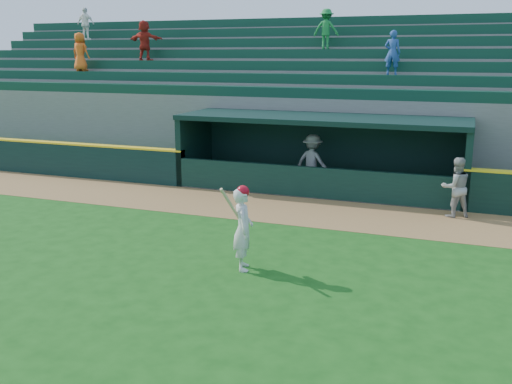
# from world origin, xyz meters

# --- Properties ---
(ground) EXTENTS (120.00, 120.00, 0.00)m
(ground) POSITION_xyz_m (0.00, 0.00, 0.00)
(ground) COLOR #154A12
(ground) RESTS_ON ground
(warning_track) EXTENTS (40.00, 3.00, 0.01)m
(warning_track) POSITION_xyz_m (0.00, 4.90, 0.01)
(warning_track) COLOR olive
(warning_track) RESTS_ON ground
(field_wall_left) EXTENTS (15.50, 0.30, 1.20)m
(field_wall_left) POSITION_xyz_m (-12.25, 6.55, 0.60)
(field_wall_left) COLOR black
(field_wall_left) RESTS_ON ground
(wall_stripe_left) EXTENTS (15.50, 0.32, 0.06)m
(wall_stripe_left) POSITION_xyz_m (-12.25, 6.55, 1.23)
(wall_stripe_left) COLOR yellow
(wall_stripe_left) RESTS_ON field_wall_left
(dugout_player_front) EXTENTS (1.01, 0.91, 1.68)m
(dugout_player_front) POSITION_xyz_m (4.33, 5.82, 0.84)
(dugout_player_front) COLOR #989994
(dugout_player_front) RESTS_ON ground
(dugout_player_inside) EXTENTS (1.32, 0.95, 1.84)m
(dugout_player_inside) POSITION_xyz_m (-0.28, 7.77, 0.92)
(dugout_player_inside) COLOR #9D9D98
(dugout_player_inside) RESTS_ON ground
(dugout) EXTENTS (9.40, 2.80, 2.46)m
(dugout) POSITION_xyz_m (0.00, 8.00, 1.36)
(dugout) COLOR slate
(dugout) RESTS_ON ground
(stands) EXTENTS (34.50, 6.25, 7.08)m
(stands) POSITION_xyz_m (-0.01, 12.57, 2.39)
(stands) COLOR slate
(stands) RESTS_ON ground
(batter_at_plate) EXTENTS (0.66, 0.82, 1.83)m
(batter_at_plate) POSITION_xyz_m (0.28, 0.06, 0.91)
(batter_at_plate) COLOR silver
(batter_at_plate) RESTS_ON ground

